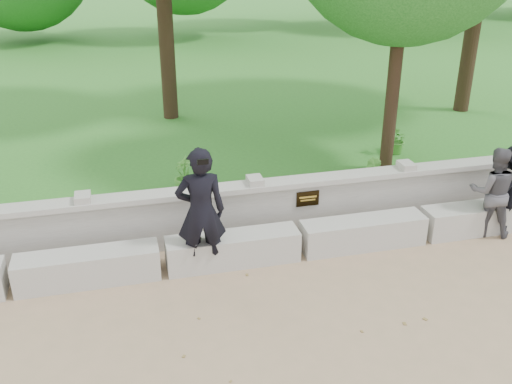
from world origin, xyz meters
TOP-DOWN VIEW (x-y plane):
  - ground at (0.00, 0.00)m, footprint 80.00×80.00m
  - lawn at (0.00, 14.00)m, footprint 40.00×22.00m
  - concrete_bench at (0.00, 1.90)m, footprint 11.90×0.45m
  - parapet_wall at (0.00, 2.60)m, footprint 12.50×0.35m
  - man_main at (-1.45, 1.80)m, footprint 0.70×0.62m
  - visitor_left at (3.06, 1.80)m, footprint 0.86×0.79m
  - visitor_mid at (3.41, 1.80)m, footprint 1.01×0.71m
  - shrub_b at (1.78, 3.30)m, footprint 0.32×0.36m
  - shrub_c at (3.01, 4.86)m, footprint 0.68×0.65m
  - shrub_d at (-1.40, 3.98)m, footprint 0.41×0.43m

SIDE VIEW (x-z plane):
  - ground at x=0.00m, z-range 0.00..0.00m
  - lawn at x=0.00m, z-range 0.00..0.25m
  - concrete_bench at x=0.00m, z-range 0.00..0.45m
  - parapet_wall at x=0.00m, z-range 0.01..0.91m
  - shrub_b at x=1.78m, z-range 0.25..0.82m
  - shrub_c at x=3.01m, z-range 0.25..0.83m
  - shrub_d at x=-1.40m, z-range 0.25..0.90m
  - visitor_mid at x=3.41m, z-range 0.00..1.43m
  - visitor_left at x=3.06m, z-range 0.00..1.44m
  - man_main at x=-1.45m, z-range 0.00..1.84m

